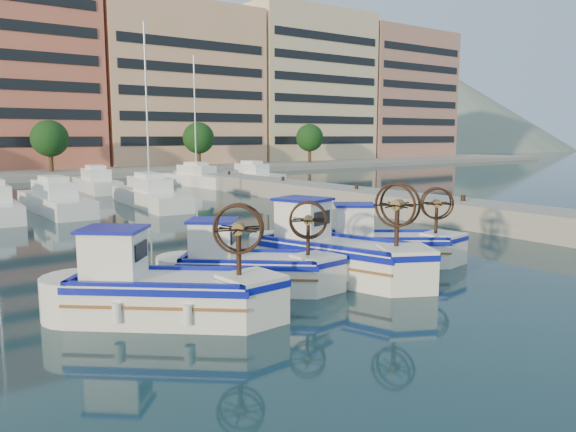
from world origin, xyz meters
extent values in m
plane|color=#193741|center=(0.00, 0.00, 0.00)|extent=(300.00, 300.00, 0.00)
cube|color=gray|center=(13.00, 8.00, 0.60)|extent=(3.00, 60.00, 1.20)
cube|color=black|center=(1.00, 58.00, 13.10)|extent=(20.24, 0.12, 22.50)
cube|color=#E7A880|center=(24.00, 65.00, 11.60)|extent=(23.00, 14.00, 22.00)
cube|color=black|center=(24.00, 58.00, 11.60)|extent=(21.16, 0.12, 19.80)
cube|color=beige|center=(47.00, 65.00, 12.60)|extent=(22.00, 14.00, 24.00)
cube|color=black|center=(47.00, 58.00, 12.60)|extent=(20.24, 0.12, 21.60)
cube|color=tan|center=(69.00, 65.00, 12.10)|extent=(21.00, 14.00, 23.00)
cube|color=black|center=(69.00, 58.00, 12.10)|extent=(19.32, 0.12, 20.70)
cylinder|color=#3F2B19|center=(4.00, 53.50, 1.50)|extent=(0.50, 0.50, 3.00)
sphere|color=#174117|center=(4.00, 53.50, 4.20)|extent=(4.00, 4.00, 4.00)
cylinder|color=#3F2B19|center=(22.00, 53.50, 1.50)|extent=(0.50, 0.50, 3.00)
sphere|color=#174117|center=(22.00, 53.50, 4.20)|extent=(4.00, 4.00, 4.00)
cylinder|color=#3F2B19|center=(40.00, 53.50, 1.50)|extent=(0.50, 0.50, 3.00)
sphere|color=#174117|center=(40.00, 53.50, 4.20)|extent=(4.00, 4.00, 4.00)
cone|color=slate|center=(140.00, 110.00, 0.00)|extent=(160.00, 160.00, 50.00)
cube|color=white|center=(-2.86, 23.07, 0.50)|extent=(2.43, 9.33, 1.00)
cube|color=white|center=(2.86, 22.55, 0.50)|extent=(2.83, 9.96, 1.00)
cylinder|color=silver|center=(2.86, 22.55, 6.00)|extent=(0.12, 0.12, 11.00)
cube|color=white|center=(2.97, 34.14, 0.50)|extent=(2.67, 8.02, 1.00)
cube|color=white|center=(11.99, 34.21, 0.50)|extent=(3.31, 9.26, 1.00)
cylinder|color=silver|center=(11.99, 34.21, 6.00)|extent=(0.12, 0.12, 11.00)
cube|color=white|center=(17.50, 33.56, 0.50)|extent=(2.88, 7.81, 1.00)
cube|color=silver|center=(-5.58, 0.68, 0.54)|extent=(4.50, 4.20, 1.08)
cube|color=#0B1497|center=(-5.58, 0.68, 0.95)|extent=(4.64, 4.33, 0.16)
cube|color=blue|center=(-5.58, 0.68, 0.89)|extent=(3.91, 3.61, 0.06)
cube|color=white|center=(-6.53, 1.48, 1.65)|extent=(1.75, 1.73, 1.13)
cube|color=#0B1497|center=(-6.53, 1.48, 2.27)|extent=(1.97, 1.95, 0.08)
cylinder|color=#331E14|center=(-4.16, -0.51, 1.68)|extent=(0.12, 0.12, 1.19)
cylinder|color=brown|center=(-4.16, -0.51, 2.32)|extent=(0.43, 0.44, 0.29)
torus|color=#331E14|center=(-4.26, -0.63, 2.32)|extent=(0.97, 0.83, 1.20)
torus|color=#331E14|center=(-4.06, -0.39, 2.32)|extent=(0.97, 0.83, 1.20)
cube|color=silver|center=(-2.41, 1.79, 0.49)|extent=(4.10, 3.82, 0.98)
cube|color=#0B1497|center=(-2.41, 1.79, 0.87)|extent=(4.22, 3.93, 0.15)
cube|color=blue|center=(-2.41, 1.79, 0.81)|extent=(3.56, 3.28, 0.06)
cube|color=white|center=(-3.27, 2.52, 1.50)|extent=(1.60, 1.57, 1.03)
cube|color=#0B1497|center=(-3.27, 2.52, 2.06)|extent=(1.79, 1.77, 0.07)
cylinder|color=#331E14|center=(-1.11, 0.71, 1.53)|extent=(0.11, 0.11, 1.09)
cylinder|color=brown|center=(-1.11, 0.71, 2.11)|extent=(0.39, 0.40, 0.26)
torus|color=#331E14|center=(-1.20, 0.60, 2.11)|extent=(0.88, 0.75, 1.10)
torus|color=#331E14|center=(-1.02, 0.82, 2.11)|extent=(0.88, 0.75, 1.10)
cube|color=silver|center=(0.54, 1.32, 0.59)|extent=(3.38, 5.08, 1.17)
cube|color=#0B1497|center=(0.54, 1.32, 1.03)|extent=(3.48, 5.24, 0.18)
cube|color=blue|center=(0.54, 1.32, 0.96)|extent=(2.81, 4.50, 0.07)
cube|color=white|center=(0.12, 2.59, 1.79)|extent=(1.62, 1.76, 1.23)
cube|color=#0B1497|center=(0.12, 2.59, 2.46)|extent=(1.83, 1.97, 0.09)
cylinder|color=#331E14|center=(1.17, -0.59, 1.82)|extent=(0.13, 0.13, 1.30)
cylinder|color=brown|center=(1.17, -0.59, 2.51)|extent=(0.44, 0.41, 0.31)
torus|color=#331E14|center=(1.01, -0.64, 2.51)|extent=(0.48, 1.26, 1.31)
torus|color=#331E14|center=(1.33, -0.54, 2.51)|extent=(0.48, 1.26, 1.31)
cube|color=silver|center=(3.31, 1.89, 0.50)|extent=(4.29, 3.76, 1.01)
cube|color=#0B1497|center=(3.31, 1.89, 0.89)|extent=(4.42, 3.88, 0.15)
cube|color=blue|center=(3.31, 1.89, 0.83)|extent=(3.74, 3.22, 0.06)
cube|color=white|center=(2.37, 2.56, 1.54)|extent=(1.63, 1.59, 1.06)
cube|color=#0B1497|center=(2.37, 2.56, 2.12)|extent=(1.83, 1.79, 0.08)
cylinder|color=#331E14|center=(4.71, 0.87, 1.57)|extent=(0.12, 0.12, 1.12)
cylinder|color=brown|center=(4.71, 0.87, 2.16)|extent=(0.40, 0.41, 0.27)
torus|color=#331E14|center=(4.63, 0.76, 2.16)|extent=(0.95, 0.71, 1.12)
torus|color=#331E14|center=(4.80, 0.99, 2.16)|extent=(0.95, 0.71, 1.12)
camera|label=1|loc=(-10.90, -11.91, 4.52)|focal=35.00mm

